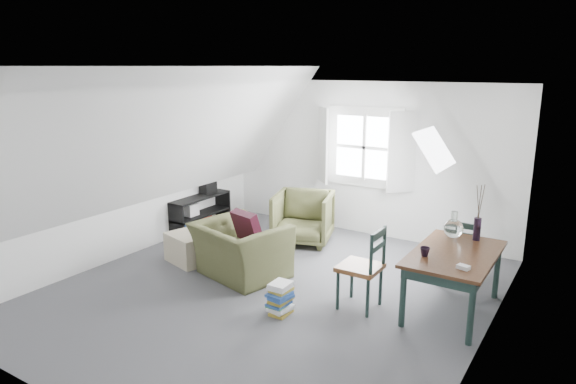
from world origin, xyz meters
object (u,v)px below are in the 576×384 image
Objects in this scene: dining_chair_near at (363,267)px; magazine_stack at (280,298)px; armchair_far at (303,242)px; ottoman at (194,247)px; dining_chair_far at (463,249)px; dining_table at (455,260)px; armchair_near at (241,276)px; media_shelf at (198,216)px.

magazine_stack is (-0.72, -0.63, -0.32)m from dining_chair_near.
armchair_far is 1.79m from ottoman.
dining_table is at bearing 119.45° from dining_chair_far.
dining_chair_near is at bearing -60.59° from armchair_far.
armchair_near is at bearing 149.03° from magazine_stack.
dining_table is at bearing 102.71° from dining_chair_near.
dining_chair_near is (1.75, -1.60, 0.51)m from armchair_far.
ottoman is at bearing 43.00° from dining_chair_far.
dining_chair_far is 0.69× the size of media_shelf.
media_shelf is at bearing -122.24° from dining_chair_near.
armchair_near is 1.36× the size of dining_chair_far.
media_shelf is at bearing -18.28° from armchair_near.
ottoman is at bearing -106.25° from dining_chair_near.
media_shelf is at bearing 168.36° from dining_table.
dining_chair_near reaches higher than ottoman.
dining_table reaches higher than media_shelf.
ottoman is (-0.91, 0.08, 0.21)m from armchair_near.
media_shelf is at bearing 129.69° from ottoman.
armchair_near is at bearing -108.31° from armchair_far.
armchair_near is 1.61m from armchair_far.
armchair_far is at bearing 17.56° from dining_chair_far.
dining_chair_near is at bearing -155.84° from dining_table.
armchair_far is 0.92× the size of dining_chair_near.
dining_chair_near reaches higher than dining_table.
dining_table is (2.64, -1.13, 0.62)m from armchair_far.
ottoman is 2.68m from dining_chair_near.
armchair_far is 2.54m from dining_chair_far.
armchair_near is 0.78× the size of dining_table.
armchair_near is at bearing -35.55° from media_shelf.
dining_chair_near is at bearing -165.53° from armchair_near.
dining_chair_near is (-0.76, -1.43, 0.08)m from dining_chair_far.
dining_chair_near is (2.66, -0.07, 0.30)m from ottoman.
magazine_stack is (-1.61, -1.09, -0.44)m from dining_table.
armchair_far is at bearing 114.76° from magazine_stack.
dining_chair_near is 3.71m from media_shelf.
dining_chair_far is at bearing 21.67° from ottoman.
media_shelf is (-0.87, 1.04, 0.07)m from ottoman.
media_shelf is 3.28× the size of magazine_stack.
dining_chair_far reaches higher than armchair_near.
dining_chair_far is 2.26× the size of magazine_stack.
ottoman is at bearing -176.97° from dining_table.
armchair_far is at bearing 11.88° from media_shelf.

